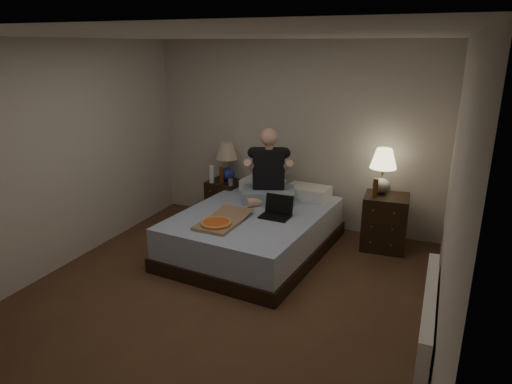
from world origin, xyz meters
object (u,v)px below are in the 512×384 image
at_px(lamp_left, 227,161).
at_px(beer_bottle_right, 375,188).
at_px(water_bottle, 212,174).
at_px(beer_bottle_left, 222,175).
at_px(nightstand_left, 225,200).
at_px(laptop, 275,208).
at_px(pizza_box, 216,224).
at_px(soda_can, 231,182).
at_px(person, 269,166).
at_px(radiator, 428,311).
at_px(bed, 254,232).
at_px(nightstand_right, 385,222).
at_px(lamp_right, 383,171).

bearing_deg(lamp_left, beer_bottle_right, -7.10).
distance_m(water_bottle, beer_bottle_left, 0.14).
height_order(nightstand_left, laptop, laptop).
bearing_deg(beer_bottle_left, beer_bottle_right, -3.09).
height_order(nightstand_left, pizza_box, pizza_box).
height_order(nightstand_left, soda_can, soda_can).
distance_m(person, radiator, 2.58).
height_order(lamp_left, laptop, lamp_left).
bearing_deg(water_bottle, lamp_left, 49.09).
relative_size(bed, radiator, 1.29).
relative_size(lamp_left, pizza_box, 0.74).
xyz_separation_m(bed, water_bottle, (-0.94, 0.71, 0.45)).
height_order(water_bottle, beer_bottle_right, beer_bottle_right).
bearing_deg(person, soda_can, 140.06).
bearing_deg(beer_bottle_right, nightstand_right, 36.43).
bearing_deg(water_bottle, bed, -36.87).
distance_m(beer_bottle_left, laptop, 1.37).
xyz_separation_m(bed, laptop, (0.30, -0.08, 0.38)).
bearing_deg(soda_can, nightstand_left, 136.94).
height_order(nightstand_right, laptop, laptop).
bearing_deg(beer_bottle_right, soda_can, 178.31).
bearing_deg(beer_bottle_left, lamp_right, 1.73).
bearing_deg(lamp_right, radiator, -68.25).
relative_size(nightstand_left, water_bottle, 2.31).
xyz_separation_m(water_bottle, radiator, (2.99, -1.64, -0.50)).
distance_m(nightstand_left, soda_can, 0.42).
bearing_deg(beer_bottle_right, beer_bottle_left, 176.91).
bearing_deg(beer_bottle_right, pizza_box, -140.78).
relative_size(soda_can, laptop, 0.29).
relative_size(beer_bottle_left, person, 0.25).
bearing_deg(pizza_box, lamp_right, 44.61).
distance_m(bed, soda_can, 1.00).
distance_m(beer_bottle_right, pizza_box, 1.96).
bearing_deg(lamp_right, beer_bottle_left, -178.27).
height_order(water_bottle, pizza_box, water_bottle).
xyz_separation_m(pizza_box, radiator, (2.25, -0.32, -0.36)).
height_order(bed, nightstand_right, nightstand_right).
distance_m(bed, water_bottle, 1.26).
xyz_separation_m(nightstand_left, radiator, (2.86, -1.77, -0.09)).
bearing_deg(laptop, beer_bottle_right, 37.77).
distance_m(beer_bottle_right, laptop, 1.24).
distance_m(water_bottle, person, 1.03).
height_order(lamp_left, lamp_right, lamp_right).
distance_m(lamp_left, radiator, 3.43).
bearing_deg(water_bottle, beer_bottle_left, 11.09).
bearing_deg(nightstand_right, laptop, -148.46).
bearing_deg(pizza_box, beer_bottle_right, 41.63).
distance_m(nightstand_left, laptop, 1.49).
xyz_separation_m(lamp_left, pizza_box, (0.59, -1.49, -0.30)).
xyz_separation_m(nightstand_left, pizza_box, (0.62, -1.46, 0.27)).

